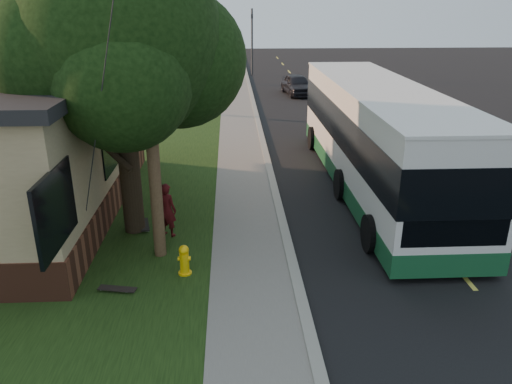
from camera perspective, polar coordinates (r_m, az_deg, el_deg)
The scene contains 17 objects.
ground at distance 12.16m, azimuth 4.37°, elevation -9.23°, with size 120.00×120.00×0.00m, color black.
road at distance 21.99m, azimuth 11.56°, elevation 4.48°, with size 8.00×80.00×0.01m, color black.
curb at distance 21.34m, azimuth 1.07°, elevation 4.55°, with size 0.25×80.00×0.12m, color gray.
sidewalk at distance 21.30m, azimuth -1.62°, elevation 4.46°, with size 2.00×80.00×0.08m, color slate.
grass_verge at distance 21.51m, azimuth -11.01°, elevation 4.23°, with size 5.00×80.00×0.07m, color black.
fire_hydrant at distance 11.91m, azimuth -8.19°, elevation -7.69°, with size 0.32×0.32×0.74m.
utility_pole at distance 11.64m, azimuth -12.42°, elevation 13.24°, with size 2.86×3.21×9.07m.
leafy_tree at distance 13.37m, azimuth -15.31°, elevation 16.27°, with size 6.30×6.00×7.80m.
bare_tree_near at distance 28.75m, azimuth -7.19°, elevation 12.96°, with size 1.38×1.21×4.31m.
bare_tree_far at distance 40.64m, azimuth -5.31°, elevation 15.15°, with size 1.38×1.21×4.03m.
traffic_signal at distance 44.55m, azimuth -0.46°, elevation 17.25°, with size 0.18×0.22×5.50m.
transit_bus at distance 17.45m, azimuth 13.60°, elevation 6.42°, with size 3.02×13.07×3.53m.
skateboarder at distance 13.70m, azimuth -10.15°, elevation -2.02°, with size 0.55×0.36×1.51m, color #430D0F.
skateboard_main at distance 14.60m, azimuth -12.60°, elevation -3.69°, with size 0.40×0.93×0.08m.
skateboard_spare at distance 11.69m, azimuth -15.57°, elevation -10.63°, with size 0.88×0.38×0.08m.
dumpster at distance 18.14m, azimuth -26.09°, elevation 1.15°, with size 1.43×1.21×1.13m.
distant_car at distance 35.30m, azimuth 4.72°, elevation 12.14°, with size 1.63×4.06×1.38m, color black.
Camera 1 is at (-1.45, -10.41, 6.12)m, focal length 35.00 mm.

